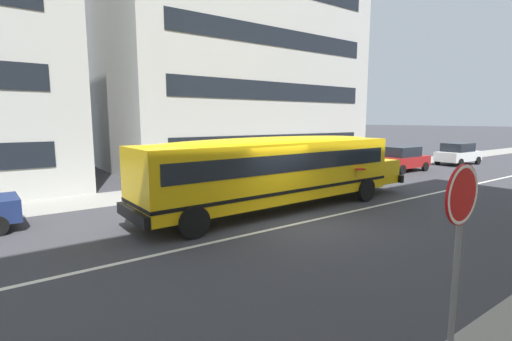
{
  "coord_description": "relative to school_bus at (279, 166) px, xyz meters",
  "views": [
    {
      "loc": [
        -7.74,
        -8.61,
        3.39
      ],
      "look_at": [
        -0.84,
        0.97,
        1.73
      ],
      "focal_mm": 25.53,
      "sensor_mm": 36.0,
      "label": 1
    }
  ],
  "objects": [
    {
      "name": "lane_centreline",
      "position": [
        -0.92,
        -1.94,
        -1.63
      ],
      "size": [
        110.0,
        0.16,
        0.01
      ],
      "primitive_type": "cube",
      "color": "silver",
      "rests_on": "ground_plane"
    },
    {
      "name": "school_bus",
      "position": [
        0.0,
        0.0,
        0.0
      ],
      "size": [
        12.38,
        2.94,
        2.76
      ],
      "rotation": [
        0.0,
        0.0,
        0.02
      ],
      "color": "yellow",
      "rests_on": "ground_plane"
    },
    {
      "name": "apartment_block_far_centre",
      "position": [
        5.78,
        12.53,
        6.61
      ],
      "size": [
        17.22,
        10.78,
        16.5
      ],
      "color": "#B7B7B2",
      "rests_on": "ground_plane"
    },
    {
      "name": "sidewalk_far",
      "position": [
        -0.92,
        5.67,
        -1.63
      ],
      "size": [
        120.0,
        3.0,
        0.01
      ],
      "primitive_type": "cube",
      "color": "gray",
      "rests_on": "ground_plane"
    },
    {
      "name": "parked_car_red_end_of_row",
      "position": [
        13.08,
        3.15,
        -0.79
      ],
      "size": [
        3.92,
        1.92,
        1.64
      ],
      "rotation": [
        0.0,
        0.0,
        -0.01
      ],
      "color": "maroon",
      "rests_on": "ground_plane"
    },
    {
      "name": "ground_plane",
      "position": [
        -0.92,
        -1.94,
        -1.64
      ],
      "size": [
        400.0,
        400.0,
        0.0
      ],
      "primitive_type": "plane",
      "color": "#38383D"
    },
    {
      "name": "stop_sign_post",
      "position": [
        -4.43,
        -8.65,
        0.6
      ],
      "size": [
        0.7,
        0.07,
        2.9
      ],
      "color": "slate",
      "rests_on": "ground_plane"
    },
    {
      "name": "parked_car_white_by_hydrant",
      "position": [
        19.87,
        2.8,
        -0.79
      ],
      "size": [
        3.94,
        1.96,
        1.64
      ],
      "rotation": [
        0.0,
        0.0,
        -0.02
      ],
      "color": "silver",
      "rests_on": "ground_plane"
    }
  ]
}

